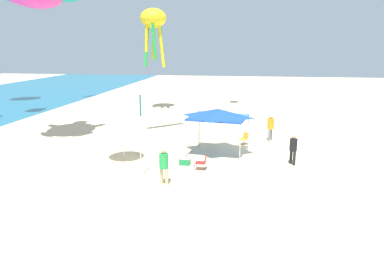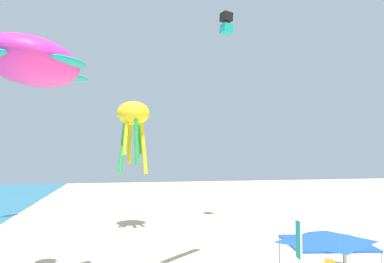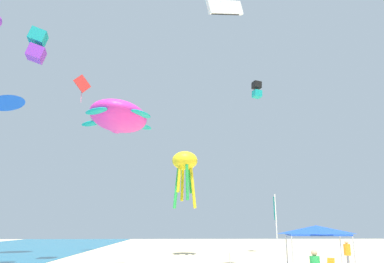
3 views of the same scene
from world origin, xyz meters
TOP-DOWN VIEW (x-y plane):
  - canopy_tent at (-1.26, 1.84)m, footprint 3.43×3.82m
  - beach_umbrella at (-3.25, 7.37)m, footprint 2.18×2.17m
  - banner_flag at (-5.89, 5.44)m, footprint 0.36×0.06m
  - person_beachcomber at (2.64, -1.62)m, footprint 0.49×0.45m
  - kite_parafoil_white at (-0.81, 6.95)m, footprint 2.38×3.00m
  - kite_box_teal at (4.81, 22.21)m, footprint 1.52×1.73m
  - kite_diamond_red at (15.75, 21.28)m, footprint 1.87×1.60m
  - kite_turtle_magenta at (0.05, 14.26)m, footprint 6.12×5.46m
  - kite_delta_blue at (13.60, 28.51)m, footprint 4.64×4.67m
  - kite_box_black at (14.06, 1.70)m, footprint 1.07×1.11m
  - kite_octopus_yellow at (13.62, 9.59)m, footprint 2.61×2.61m

SIDE VIEW (x-z plane):
  - person_beachcomber at x=2.64m, z-range 0.17..2.08m
  - beach_umbrella at x=-3.25m, z-range 0.78..2.88m
  - canopy_tent at x=-1.26m, z-range 1.14..4.03m
  - banner_flag at x=-5.89m, z-range 0.43..4.79m
  - kite_octopus_yellow at x=13.62m, z-range 6.15..11.94m
  - kite_turtle_magenta at x=0.05m, z-range 8.80..11.12m
  - kite_delta_blue at x=13.60m, z-range 13.99..17.39m
  - kite_box_black at x=14.06m, z-range 16.46..18.31m
  - kite_box_teal at x=4.81m, z-range 16.14..19.09m
  - kite_parafoil_white at x=-0.81m, z-range 16.82..18.96m
  - kite_diamond_red at x=15.75m, z-range 16.69..20.12m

